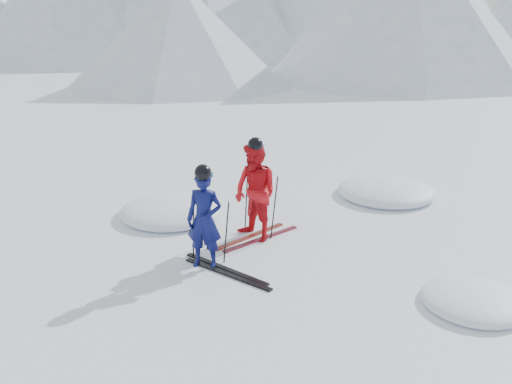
% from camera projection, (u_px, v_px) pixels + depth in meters
% --- Properties ---
extents(ground, '(160.00, 160.00, 0.00)m').
position_uv_depth(ground, '(331.00, 284.00, 8.12)').
color(ground, white).
rests_on(ground, ground).
extents(skier_blue, '(0.63, 0.47, 1.58)m').
position_uv_depth(skier_blue, '(204.00, 220.00, 8.45)').
color(skier_blue, '#0C104D').
rests_on(skier_blue, ground).
extents(skier_red, '(1.04, 0.94, 1.75)m').
position_uv_depth(skier_red, '(255.00, 192.00, 9.46)').
color(skier_red, red).
rests_on(skier_red, ground).
extents(pole_blue_left, '(0.11, 0.08, 1.05)m').
position_uv_depth(pole_blue_left, '(193.00, 229.00, 8.79)').
color(pole_blue_left, black).
rests_on(pole_blue_left, ground).
extents(pole_blue_right, '(0.11, 0.07, 1.05)m').
position_uv_depth(pole_blue_right, '(226.00, 232.00, 8.65)').
color(pole_blue_right, black).
rests_on(pole_blue_right, ground).
extents(pole_red_left, '(0.12, 0.09, 1.16)m').
position_uv_depth(pole_red_left, '(246.00, 201.00, 9.89)').
color(pole_red_left, black).
rests_on(pole_red_left, ground).
extents(pole_red_right, '(0.12, 0.08, 1.16)m').
position_uv_depth(pole_red_right, '(274.00, 208.00, 9.57)').
color(pole_red_right, black).
rests_on(pole_red_right, ground).
extents(ski_worn_left, '(0.67, 1.63, 0.03)m').
position_uv_depth(ski_worn_left, '(249.00, 236.00, 9.79)').
color(ski_worn_left, black).
rests_on(ski_worn_left, ground).
extents(ski_worn_right, '(0.78, 1.59, 0.03)m').
position_uv_depth(ski_worn_right, '(261.00, 239.00, 9.69)').
color(ski_worn_right, black).
rests_on(ski_worn_right, ground).
extents(ski_loose_a, '(1.67, 0.52, 0.03)m').
position_uv_depth(ski_loose_a, '(226.00, 269.00, 8.57)').
color(ski_loose_a, black).
rests_on(ski_loose_a, ground).
extents(ski_loose_b, '(1.68, 0.46, 0.03)m').
position_uv_depth(ski_loose_b, '(227.00, 274.00, 8.40)').
color(ski_loose_b, black).
rests_on(ski_loose_b, ground).
extents(snow_lumps, '(7.46, 5.96, 0.47)m').
position_uv_depth(snow_lumps, '(309.00, 214.00, 10.91)').
color(snow_lumps, white).
rests_on(snow_lumps, ground).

